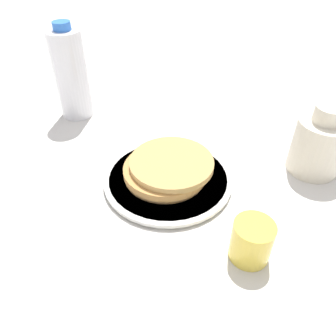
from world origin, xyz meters
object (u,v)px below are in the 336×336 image
plate (168,178)px  pancake_stack (167,169)px  cream_jug (319,144)px  juice_glass (251,241)px  water_bottle_near (71,74)px

plate → pancake_stack: bearing=-155.1°
plate → cream_jug: bearing=-6.8°
juice_glass → cream_jug: 0.27m
pancake_stack → water_bottle_near: bearing=116.1°
juice_glass → water_bottle_near: 0.56m
plate → water_bottle_near: 0.36m
juice_glass → water_bottle_near: size_ratio=0.30×
plate → juice_glass: 0.21m
water_bottle_near → pancake_stack: bearing=-63.9°
pancake_stack → water_bottle_near: (-0.15, 0.31, 0.07)m
juice_glass → plate: bearing=111.2°
pancake_stack → juice_glass: bearing=-68.1°
plate → water_bottle_near: bearing=116.5°
juice_glass → cream_jug: (0.21, 0.16, 0.03)m
cream_jug → pancake_stack: bearing=173.4°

